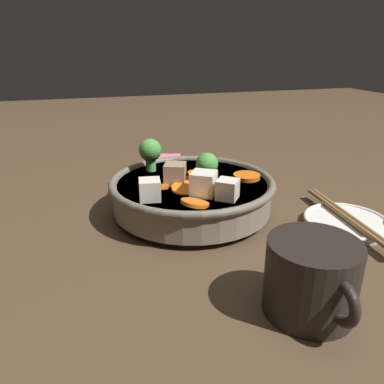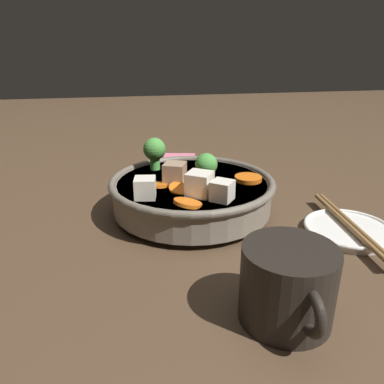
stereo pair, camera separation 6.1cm
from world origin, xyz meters
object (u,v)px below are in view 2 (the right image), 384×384
(stirfry_bowl, at_px, (192,191))
(dark_mug, at_px, (288,285))
(chopsticks_pair, at_px, (349,224))
(side_saucer, at_px, (348,230))

(stirfry_bowl, distance_m, dark_mug, 0.27)
(chopsticks_pair, bearing_deg, side_saucer, 116.57)
(side_saucer, bearing_deg, chopsticks_pair, -63.43)
(dark_mug, xyz_separation_m, chopsticks_pair, (-0.15, 0.17, -0.02))
(side_saucer, height_order, dark_mug, dark_mug)
(side_saucer, distance_m, chopsticks_pair, 0.01)
(dark_mug, bearing_deg, stirfry_bowl, -170.46)
(chopsticks_pair, bearing_deg, dark_mug, -47.65)
(stirfry_bowl, bearing_deg, side_saucer, 61.40)
(side_saucer, relative_size, chopsticks_pair, 0.59)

